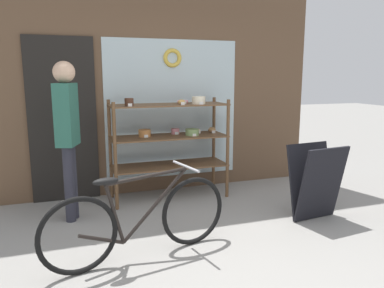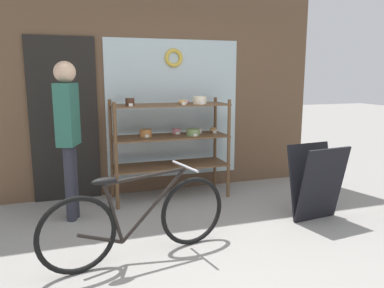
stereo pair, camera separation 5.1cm
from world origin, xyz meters
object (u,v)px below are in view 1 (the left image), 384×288
object	(u,v)px
display_case	(171,135)
pedestrian	(67,128)
sandwich_board	(316,182)
bicycle	(140,220)

from	to	relation	value
display_case	pedestrian	distance (m)	1.36
sandwich_board	pedestrian	bearing A→B (deg)	155.41
bicycle	sandwich_board	xyz separation A→B (m)	(2.07, 0.28, 0.07)
display_case	pedestrian	bearing A→B (deg)	-162.77
bicycle	pedestrian	world-z (taller)	pedestrian
display_case	pedestrian	size ratio (longest dim) A/B	0.86
sandwich_board	bicycle	bearing A→B (deg)	-178.33
display_case	sandwich_board	size ratio (longest dim) A/B	1.78
sandwich_board	pedestrian	distance (m)	2.83
bicycle	sandwich_board	world-z (taller)	sandwich_board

